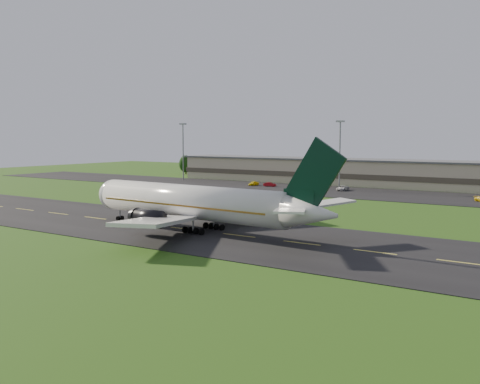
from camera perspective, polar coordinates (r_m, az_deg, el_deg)
The scene contains 10 objects.
ground at distance 98.04m, azimuth -10.91°, elevation -3.33°, with size 360.00×360.00×0.00m, color #244812.
taxiway at distance 98.03m, azimuth -10.91°, elevation -3.30°, with size 220.00×30.00×0.10m, color black.
apron at distance 157.32m, azimuth 7.71°, elevation 0.20°, with size 260.00×30.00×0.10m, color black.
airliner at distance 88.82m, azimuth -4.97°, elevation -1.16°, with size 51.30×42.12×15.57m.
terminal at distance 176.72m, azimuth 13.01°, elevation 2.01°, with size 145.00×16.00×8.40m.
light_mast_west at distance 193.17m, azimuth -6.09°, elevation 5.05°, with size 2.40×1.20×20.35m.
light_mast_centre at distance 161.82m, azimuth 10.60°, elevation 4.82°, with size 2.40×1.20×20.35m.
service_vehicle_a at distance 169.92m, azimuth 1.46°, elevation 0.93°, with size 1.64×4.09×1.39m, color yellow.
service_vehicle_b at distance 166.81m, azimuth 3.20°, elevation 0.81°, with size 1.38×3.96×1.30m, color #9D0A12.
service_vehicle_c at distance 156.79m, azimuth 10.89°, elevation 0.41°, with size 2.36×5.12×1.42m, color silver.
Camera 1 is at (67.74, -69.14, 15.59)m, focal length 40.00 mm.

